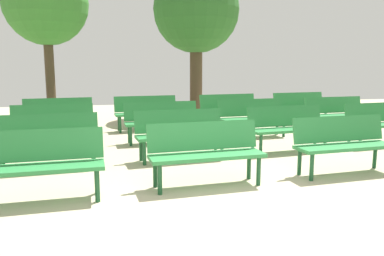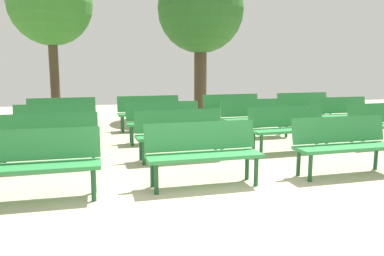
{
  "view_description": "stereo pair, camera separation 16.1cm",
  "coord_description": "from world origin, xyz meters",
  "px_view_note": "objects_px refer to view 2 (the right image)",
  "views": [
    {
      "loc": [
        -1.46,
        -3.44,
        1.66
      ],
      "look_at": [
        0.0,
        3.18,
        0.55
      ],
      "focal_mm": 35.94,
      "sensor_mm": 36.0,
      "label": 1
    },
    {
      "loc": [
        -1.3,
        -3.47,
        1.66
      ],
      "look_at": [
        0.0,
        3.18,
        0.55
      ],
      "focal_mm": 35.94,
      "sensor_mm": 36.0,
      "label": 2
    }
  ],
  "objects_px": {
    "bench_r1_c1": "(48,137)",
    "bench_r2_c4": "(340,113)",
    "bench_r2_c3": "(255,115)",
    "bench_r3_c3": "(232,108)",
    "bench_r1_c3": "(289,126)",
    "bench_r3_c1": "(62,113)",
    "bench_r1_c2": "(180,131)",
    "bench_r0_c2": "(203,150)",
    "bench_r3_c2": "(149,111)",
    "bench_r2_c1": "(55,123)",
    "bench_r0_c1": "(34,160)",
    "bench_r1_c4": "(384,121)",
    "bench_r2_c2": "(163,119)",
    "bench_r3_c4": "(305,106)",
    "bench_r0_c3": "(343,142)",
    "tree_1": "(201,11)",
    "tree_0": "(50,5)"
  },
  "relations": [
    {
      "from": "bench_r2_c4",
      "to": "bench_r3_c4",
      "type": "xyz_separation_m",
      "value": [
        -0.11,
        1.61,
        0.0
      ]
    },
    {
      "from": "bench_r2_c2",
      "to": "bench_r2_c4",
      "type": "bearing_deg",
      "value": 1.66
    },
    {
      "from": "bench_r3_c2",
      "to": "tree_0",
      "type": "xyz_separation_m",
      "value": [
        -2.45,
        1.13,
        2.72
      ]
    },
    {
      "from": "bench_r2_c1",
      "to": "bench_r3_c2",
      "type": "relative_size",
      "value": 0.99
    },
    {
      "from": "bench_r0_c2",
      "to": "bench_r1_c2",
      "type": "height_order",
      "value": "same"
    },
    {
      "from": "bench_r3_c3",
      "to": "bench_r3_c4",
      "type": "distance_m",
      "value": 2.22
    },
    {
      "from": "bench_r0_c2",
      "to": "tree_1",
      "type": "bearing_deg",
      "value": 74.18
    },
    {
      "from": "bench_r0_c3",
      "to": "bench_r3_c2",
      "type": "relative_size",
      "value": 1.0
    },
    {
      "from": "bench_r0_c2",
      "to": "bench_r2_c2",
      "type": "height_order",
      "value": "same"
    },
    {
      "from": "bench_r1_c1",
      "to": "bench_r2_c4",
      "type": "xyz_separation_m",
      "value": [
        6.5,
        2.03,
        0.0
      ]
    },
    {
      "from": "bench_r2_c2",
      "to": "bench_r0_c2",
      "type": "bearing_deg",
      "value": -89.37
    },
    {
      "from": "bench_r0_c2",
      "to": "bench_r3_c1",
      "type": "distance_m",
      "value": 5.19
    },
    {
      "from": "bench_r0_c2",
      "to": "bench_r1_c1",
      "type": "xyz_separation_m",
      "value": [
        -2.27,
        1.42,
        0.0
      ]
    },
    {
      "from": "bench_r1_c3",
      "to": "tree_0",
      "type": "height_order",
      "value": "tree_0"
    },
    {
      "from": "bench_r3_c3",
      "to": "tree_0",
      "type": "bearing_deg",
      "value": 161.8
    },
    {
      "from": "bench_r2_c3",
      "to": "bench_r3_c2",
      "type": "xyz_separation_m",
      "value": [
        -2.33,
        1.45,
        0.0
      ]
    },
    {
      "from": "bench_r3_c2",
      "to": "bench_r3_c3",
      "type": "height_order",
      "value": "same"
    },
    {
      "from": "bench_r1_c1",
      "to": "bench_r2_c4",
      "type": "distance_m",
      "value": 6.81
    },
    {
      "from": "bench_r3_c2",
      "to": "bench_r3_c3",
      "type": "relative_size",
      "value": 0.99
    },
    {
      "from": "bench_r1_c2",
      "to": "bench_r1_c3",
      "type": "relative_size",
      "value": 1.0
    },
    {
      "from": "bench_r3_c4",
      "to": "tree_1",
      "type": "bearing_deg",
      "value": 133.8
    },
    {
      "from": "bench_r1_c4",
      "to": "bench_r2_c3",
      "type": "bearing_deg",
      "value": 142.35
    },
    {
      "from": "bench_r0_c3",
      "to": "bench_r1_c4",
      "type": "distance_m",
      "value": 2.71
    },
    {
      "from": "bench_r0_c2",
      "to": "bench_r3_c3",
      "type": "bearing_deg",
      "value": 64.72
    },
    {
      "from": "bench_r2_c3",
      "to": "bench_r3_c1",
      "type": "bearing_deg",
      "value": 160.36
    },
    {
      "from": "bench_r0_c1",
      "to": "bench_r2_c3",
      "type": "relative_size",
      "value": 0.99
    },
    {
      "from": "bench_r1_c4",
      "to": "bench_r2_c2",
      "type": "height_order",
      "value": "same"
    },
    {
      "from": "bench_r0_c3",
      "to": "bench_r1_c1",
      "type": "xyz_separation_m",
      "value": [
        -4.5,
        1.29,
        0.0
      ]
    },
    {
      "from": "bench_r0_c2",
      "to": "bench_r1_c2",
      "type": "relative_size",
      "value": 0.99
    },
    {
      "from": "bench_r1_c3",
      "to": "bench_r3_c1",
      "type": "distance_m",
      "value": 5.37
    },
    {
      "from": "bench_r1_c2",
      "to": "bench_r2_c3",
      "type": "bearing_deg",
      "value": 35.49
    },
    {
      "from": "bench_r1_c1",
      "to": "bench_r1_c2",
      "type": "distance_m",
      "value": 2.22
    },
    {
      "from": "bench_r1_c3",
      "to": "bench_r1_c1",
      "type": "bearing_deg",
      "value": 178.87
    },
    {
      "from": "bench_r1_c4",
      "to": "bench_r3_c3",
      "type": "relative_size",
      "value": 1.0
    },
    {
      "from": "bench_r1_c2",
      "to": "bench_r2_c2",
      "type": "xyz_separation_m",
      "value": [
        -0.12,
        1.56,
        0.0
      ]
    },
    {
      "from": "bench_r0_c3",
      "to": "bench_r1_c4",
      "type": "height_order",
      "value": "same"
    },
    {
      "from": "bench_r2_c3",
      "to": "bench_r3_c3",
      "type": "bearing_deg",
      "value": 88.47
    },
    {
      "from": "bench_r1_c2",
      "to": "bench_r3_c4",
      "type": "relative_size",
      "value": 1.0
    },
    {
      "from": "bench_r2_c4",
      "to": "bench_r2_c1",
      "type": "bearing_deg",
      "value": 179.94
    },
    {
      "from": "bench_r2_c3",
      "to": "bench_r3_c4",
      "type": "distance_m",
      "value": 2.76
    },
    {
      "from": "bench_r2_c1",
      "to": "bench_r2_c4",
      "type": "xyz_separation_m",
      "value": [
        6.64,
        0.42,
        0.0
      ]
    },
    {
      "from": "bench_r2_c1",
      "to": "bench_r3_c4",
      "type": "relative_size",
      "value": 0.99
    },
    {
      "from": "bench_r1_c4",
      "to": "tree_1",
      "type": "distance_m",
      "value": 6.68
    },
    {
      "from": "bench_r3_c2",
      "to": "bench_r3_c4",
      "type": "bearing_deg",
      "value": -0.68
    },
    {
      "from": "bench_r3_c1",
      "to": "bench_r0_c1",
      "type": "bearing_deg",
      "value": -92.16
    },
    {
      "from": "tree_1",
      "to": "bench_r3_c2",
      "type": "bearing_deg",
      "value": -126.95
    },
    {
      "from": "bench_r3_c3",
      "to": "bench_r3_c1",
      "type": "bearing_deg",
      "value": 178.16
    },
    {
      "from": "tree_1",
      "to": "bench_r3_c3",
      "type": "bearing_deg",
      "value": -81.32
    },
    {
      "from": "bench_r2_c4",
      "to": "tree_0",
      "type": "relative_size",
      "value": 0.37
    },
    {
      "from": "bench_r0_c1",
      "to": "bench_r1_c4",
      "type": "xyz_separation_m",
      "value": [
        6.45,
        2.08,
        0.0
      ]
    }
  ]
}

